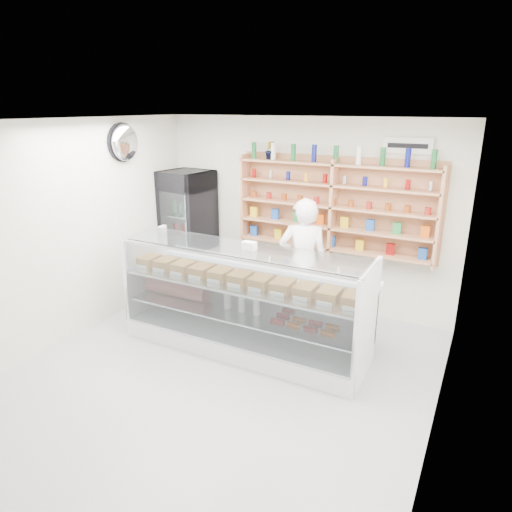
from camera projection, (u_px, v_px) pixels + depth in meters
The scene contains 8 objects.
room at pixel (212, 263), 4.67m from camera, with size 5.00×5.00×5.00m.
display_counter at pixel (245, 321), 5.72m from camera, with size 3.08×0.92×1.34m.
shop_worker at pixel (303, 263), 6.17m from camera, with size 0.66×0.43×1.80m, color white.
drinks_cooler at pixel (189, 232), 7.41m from camera, with size 0.78×0.76×1.97m.
wall_shelving at pixel (333, 207), 6.36m from camera, with size 2.84×0.28×1.33m.
potted_plant at pixel (270, 150), 6.57m from camera, with size 0.14×0.12×0.26m, color #1E6626.
security_mirror at pixel (125, 142), 6.31m from camera, with size 0.15×0.50×0.50m, color silver.
wall_sign at pixel (408, 146), 5.81m from camera, with size 0.62×0.03×0.20m, color white.
Camera 1 is at (2.44, -3.70, 2.94)m, focal length 32.00 mm.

